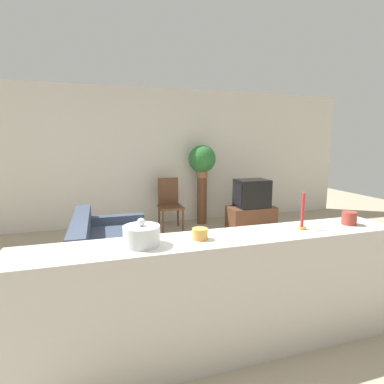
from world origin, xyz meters
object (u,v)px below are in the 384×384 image
Objects in this scene: television at (252,193)px; decorative_bowl at (142,235)px; wooden_chair at (170,202)px; couch at (111,251)px; potted_plant at (202,159)px.

decorative_bowl is (-2.43, -2.95, 0.32)m from television.
television is 0.62× the size of wooden_chair.
television is (2.60, 1.12, 0.44)m from couch.
potted_plant is at bearing 44.46° from couch.
potted_plant reaches higher than decorative_bowl.
couch is at bearing -124.48° from wooden_chair.
decorative_bowl is (-1.69, -3.66, -0.28)m from potted_plant.
wooden_chair is at bearing 74.28° from decorative_bowl.
wooden_chair is at bearing 55.52° from couch.
television is 1.19m from potted_plant.
television reaches higher than couch.
couch is 2.87m from television.
decorative_bowl is at bearing -84.71° from couch.
couch is 2.81m from potted_plant.
wooden_chair reaches higher than television.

